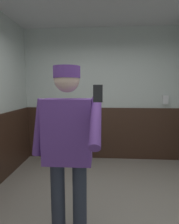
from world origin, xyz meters
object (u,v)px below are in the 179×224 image
at_px(urinal_solo, 88,125).
at_px(cell_phone, 98,94).
at_px(person, 68,142).
at_px(soap_dispenser, 165,100).

relative_size(urinal_solo, cell_phone, 11.27).
relative_size(urinal_solo, person, 0.71).
bearing_deg(soap_dispenser, cell_phone, -116.75).
height_order(urinal_solo, soap_dispenser, soap_dispenser).
xyz_separation_m(urinal_solo, soap_dispenser, (1.62, 0.12, 0.54)).
bearing_deg(cell_phone, soap_dispenser, 61.06).
height_order(urinal_solo, person, person).
bearing_deg(person, soap_dispenser, 52.93).
relative_size(cell_phone, soap_dispenser, 0.61).
bearing_deg(cell_phone, person, 118.28).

